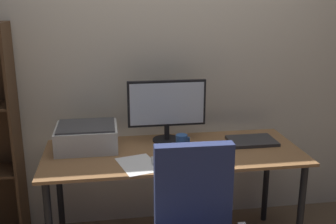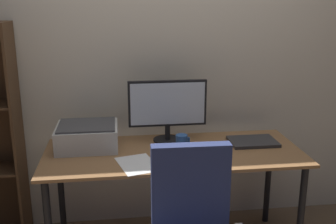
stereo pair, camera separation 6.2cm
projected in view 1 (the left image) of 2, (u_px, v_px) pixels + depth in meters
The scene contains 9 objects.
back_wall at pixel (162, 55), 2.98m from camera, with size 6.40×0.10×2.60m, color beige.
desk at pixel (173, 163), 2.67m from camera, with size 1.68×0.69×0.74m.
monitor at pixel (167, 107), 2.77m from camera, with size 0.54×0.20×0.43m.
keyboard at pixel (175, 160), 2.47m from camera, with size 0.29×0.11×0.02m, color #B7BABC.
mouse at pixel (207, 155), 2.53m from camera, with size 0.06×0.10×0.03m, color black.
coffee_mug at pixel (182, 143), 2.63m from camera, with size 0.09×0.08×0.11m.
laptop at pixel (252, 141), 2.80m from camera, with size 0.32×0.23×0.02m, color #2D2D30.
printer at pixel (87, 137), 2.68m from camera, with size 0.40×0.34×0.16m.
paper_sheet at pixel (138, 164), 2.43m from camera, with size 0.21×0.30×0.00m, color white.
Camera 1 is at (-0.42, -2.44, 1.71)m, focal length 43.24 mm.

